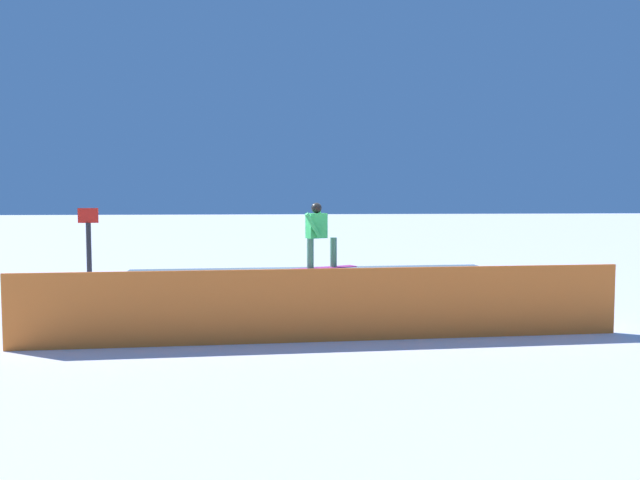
% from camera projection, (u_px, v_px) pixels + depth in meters
% --- Properties ---
extents(ground_plane, '(120.00, 120.00, 0.00)m').
position_uv_depth(ground_plane, '(309.00, 303.00, 13.70)').
color(ground_plane, white).
extents(grind_box, '(7.43, 0.90, 0.72)m').
position_uv_depth(grind_box, '(309.00, 287.00, 13.68)').
color(grind_box, blue).
rests_on(grind_box, ground_plane).
extents(snowboarder, '(1.55, 0.91, 1.38)m').
position_uv_depth(snowboarder, '(318.00, 233.00, 13.59)').
color(snowboarder, '#BA3287').
rests_on(snowboarder, grind_box).
extents(safety_fence, '(9.49, 0.44, 1.13)m').
position_uv_depth(safety_fence, '(327.00, 305.00, 10.06)').
color(safety_fence, orange).
rests_on(safety_fence, ground_plane).
extents(trail_marker, '(0.40, 0.10, 1.99)m').
position_uv_depth(trail_marker, '(89.00, 254.00, 13.25)').
color(trail_marker, '#262628').
rests_on(trail_marker, ground_plane).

